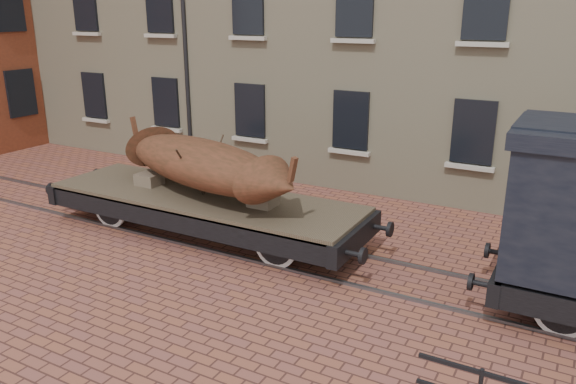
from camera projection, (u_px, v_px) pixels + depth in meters
The scene contains 4 objects.
ground at pixel (365, 272), 11.83m from camera, with size 90.00×90.00×0.00m, color brown.
rail_track at pixel (365, 271), 11.82m from camera, with size 30.00×1.52×0.06m.
flatcar_wagon at pixel (204, 203), 13.50m from camera, with size 8.92×2.42×1.35m.
iron_boat at pixel (202, 163), 13.18m from camera, with size 6.17×3.19×1.51m.
Camera 1 is at (3.76, -10.18, 5.25)m, focal length 35.00 mm.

